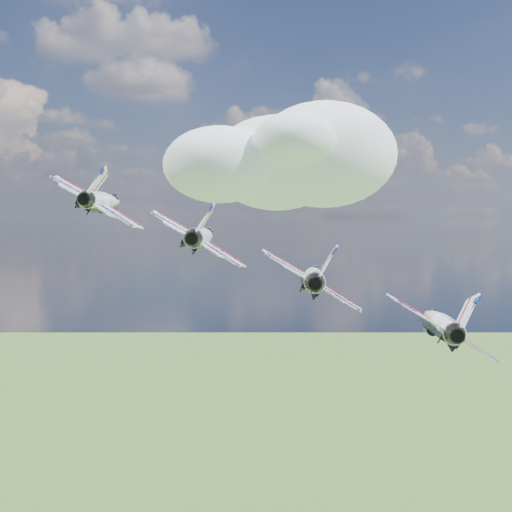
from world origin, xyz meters
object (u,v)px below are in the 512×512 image
object	(u,v)px
jet_3	(439,322)
jet_0	(104,201)
jet_1	(202,237)
jet_2	(313,277)

from	to	relation	value
jet_3	jet_0	bearing A→B (deg)	160.81
jet_0	jet_1	size ratio (longest dim) A/B	1.00
jet_1	jet_3	world-z (taller)	jet_1
jet_0	jet_2	size ratio (longest dim) A/B	1.00
jet_0	jet_3	xyz separation A→B (m)	(24.59, -21.54, -10.28)
jet_0	jet_2	xyz separation A→B (m)	(16.39, -14.36, -6.86)
jet_1	jet_2	bearing A→B (deg)	-19.19
jet_2	jet_3	size ratio (longest dim) A/B	1.00
jet_3	jet_1	bearing A→B (deg)	160.81
jet_0	jet_1	xyz separation A→B (m)	(8.20, -7.18, -3.43)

